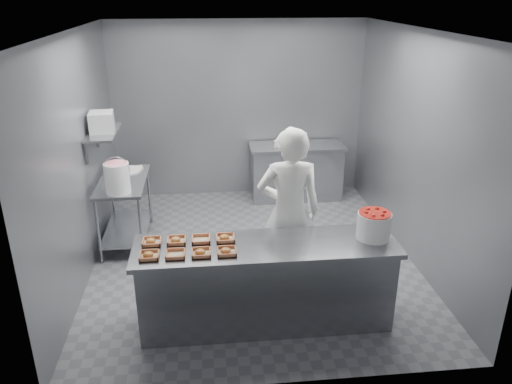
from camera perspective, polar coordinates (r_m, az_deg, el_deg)
floor at (r=6.51m, az=-0.37°, el=-7.38°), size 4.50×4.50×0.00m
ceiling at (r=5.67m, az=-0.44°, el=18.02°), size 4.50×4.50×0.00m
wall_back at (r=8.11m, az=-2.00°, el=9.29°), size 4.00×0.04×2.80m
wall_left at (r=6.09m, az=-19.52°, el=3.57°), size 0.04×4.50×2.80m
wall_right at (r=6.44m, az=17.65°, el=4.80°), size 0.04×4.50×2.80m
service_counter at (r=5.13m, az=1.15°, el=-10.41°), size 2.60×0.70×0.90m
prep_table at (r=6.85m, az=-14.77°, el=-1.06°), size 0.60×1.20×0.90m
back_counter at (r=8.15m, az=4.60°, el=2.36°), size 1.50×0.60×0.90m
wall_shelf at (r=6.57m, az=-17.06°, el=6.57°), size 0.35×0.90×0.03m
tray_0 at (r=4.77m, az=-12.13°, el=-7.07°), size 0.19×0.18×0.06m
tray_1 at (r=4.75m, az=-9.20°, el=-7.02°), size 0.19×0.18×0.04m
tray_2 at (r=4.74m, az=-6.32°, el=-6.89°), size 0.19×0.18×0.06m
tray_3 at (r=4.74m, az=-3.40°, el=-6.77°), size 0.19×0.18×0.06m
tray_4 at (r=5.01m, az=-11.85°, el=-5.55°), size 0.19×0.18×0.06m
tray_5 at (r=4.99m, az=-9.10°, el=-5.47°), size 0.19×0.18×0.06m
tray_6 at (r=4.98m, az=-6.29°, el=-5.39°), size 0.19×0.18×0.04m
tray_7 at (r=4.98m, az=-3.56°, el=-5.25°), size 0.19×0.18×0.06m
worker at (r=5.45m, az=3.78°, el=-2.31°), size 0.71×0.48×1.92m
strawberry_tub at (r=5.09m, az=13.33°, el=-3.61°), size 0.34×0.34×0.28m
glaze_bucket at (r=6.26m, az=-15.58°, el=1.63°), size 0.32×0.30×0.46m
bucket_lid at (r=7.05m, az=-14.30°, el=2.47°), size 0.34×0.34×0.02m
rag at (r=7.12m, az=-13.44°, el=2.73°), size 0.18×0.16×0.02m
appliance at (r=6.51m, az=-17.23°, el=7.66°), size 0.32×0.35×0.25m
paper_stack at (r=7.97m, az=3.19°, el=5.54°), size 0.33×0.26×0.06m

